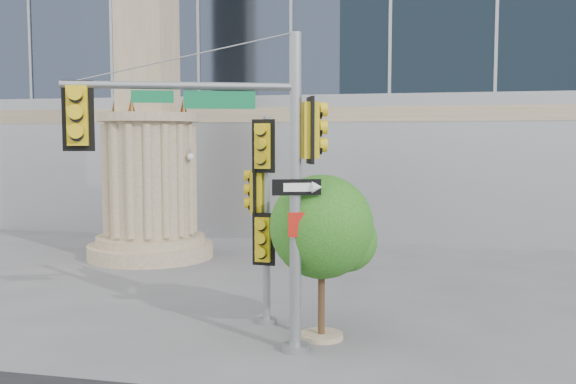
# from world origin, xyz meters

# --- Properties ---
(ground) EXTENTS (120.00, 120.00, 0.00)m
(ground) POSITION_xyz_m (0.00, 0.00, 0.00)
(ground) COLOR #545456
(ground) RESTS_ON ground
(monument) EXTENTS (4.40, 4.40, 16.60)m
(monument) POSITION_xyz_m (-6.00, 9.00, 5.52)
(monument) COLOR gray
(monument) RESTS_ON ground
(main_signal_pole) EXTENTS (4.63, 2.12, 6.26)m
(main_signal_pole) POSITION_xyz_m (0.08, -0.11, 3.88)
(main_signal_pole) COLOR slate
(main_signal_pole) RESTS_ON ground
(secondary_signal_pole) EXTENTS (0.81, 0.63, 4.72)m
(secondary_signal_pole) POSITION_xyz_m (0.04, 1.90, 2.77)
(secondary_signal_pole) COLOR slate
(secondary_signal_pole) RESTS_ON ground
(street_tree) EXTENTS (2.23, 2.18, 3.48)m
(street_tree) POSITION_xyz_m (1.54, 1.22, 2.29)
(street_tree) COLOR gray
(street_tree) RESTS_ON ground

